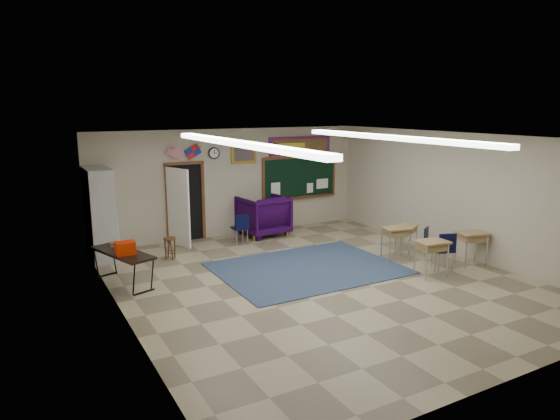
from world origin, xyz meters
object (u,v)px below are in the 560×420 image
student_desk_front_right (406,237)px  folding_table (123,266)px  wingback_armchair (263,215)px  wooden_stool (170,248)px  student_desk_front_left (396,241)px

student_desk_front_right → folding_table: 6.76m
wingback_armchair → wooden_stool: 3.17m
wingback_armchair → wooden_stool: bearing=12.6°
folding_table → wingback_armchair: bearing=8.9°
wingback_armchair → wooden_stool: size_ratio=2.37×
wingback_armchair → student_desk_front_left: bearing=110.6°
student_desk_front_left → folding_table: folding_table is taller
student_desk_front_left → wooden_stool: 5.42m
wingback_armchair → student_desk_front_left: size_ratio=1.61×
student_desk_front_right → folding_table: (-6.67, 1.11, -0.02)m
wooden_stool → folding_table: bearing=-137.5°
wingback_armchair → student_desk_front_right: bearing=119.6°
student_desk_front_right → wooden_stool: student_desk_front_right is taller
student_desk_front_left → student_desk_front_right: (0.58, 0.26, -0.04)m
wingback_armchair → folding_table: bearing=21.5°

